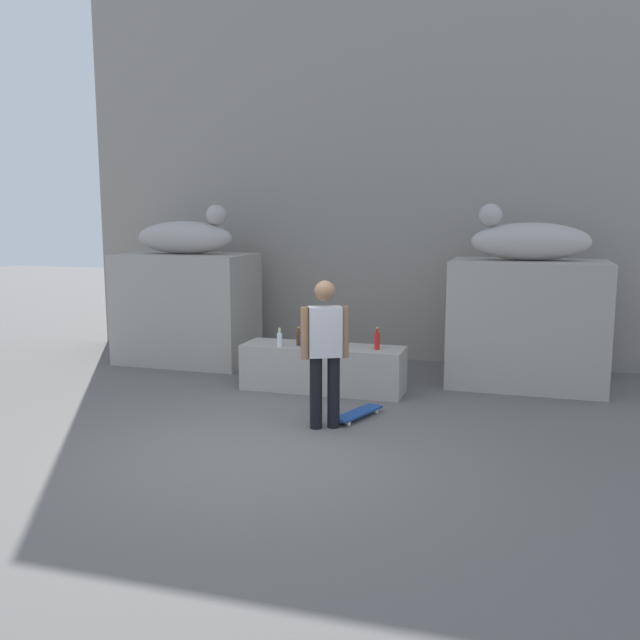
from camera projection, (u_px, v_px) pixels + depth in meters
name	position (u px, v px, depth m)	size (l,w,h in m)	color
ground_plane	(252.00, 450.00, 6.99)	(40.00, 40.00, 0.00)	#605E5B
facade_wall	(368.00, 147.00, 11.29)	(9.91, 0.60, 6.94)	gray
pedestal_left	(187.00, 308.00, 11.04)	(2.11, 1.26, 1.75)	#A39E93
pedestal_right	(527.00, 324.00, 9.53)	(2.11, 1.26, 1.75)	#A39E93
statue_reclining_left	(187.00, 236.00, 10.85)	(1.62, 0.63, 0.78)	#AEA8A4
statue_reclining_right	(528.00, 240.00, 9.35)	(1.66, 0.75, 0.78)	#AEA8A4
ledge_block	(323.00, 368.00, 9.31)	(2.21, 0.65, 0.62)	#A39E93
skater	(325.00, 348.00, 7.59)	(0.49, 0.34, 1.67)	black
skateboard	(358.00, 413.00, 8.07)	(0.46, 0.82, 0.08)	navy
bottle_blue	(302.00, 340.00, 9.14)	(0.07, 0.07, 0.25)	#194C99
bottle_brown	(299.00, 338.00, 9.27)	(0.07, 0.07, 0.25)	#593314
bottle_clear	(280.00, 339.00, 9.18)	(0.07, 0.07, 0.26)	silver
bottle_red	(377.00, 340.00, 8.99)	(0.07, 0.07, 0.29)	red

